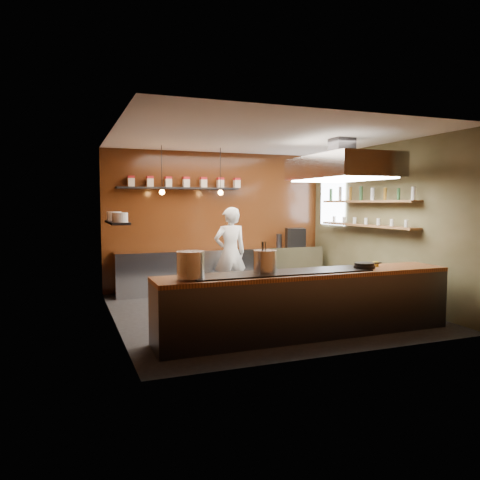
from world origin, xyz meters
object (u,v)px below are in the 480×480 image
stockpot_large (190,265)px  chef (230,253)px  extractor_hood (341,167)px  stockpot_small (265,261)px  espresso_machine (295,237)px

stockpot_large → chef: 3.35m
stockpot_large → chef: size_ratio=0.19×
extractor_hood → stockpot_small: bearing=-149.3°
stockpot_large → extractor_hood: bearing=22.6°
extractor_hood → espresso_machine: bearing=80.3°
stockpot_small → stockpot_large: bearing=-174.6°
extractor_hood → chef: (-1.45, 1.68, -1.60)m
espresso_machine → extractor_hood: bearing=-81.5°
extractor_hood → stockpot_large: extractor_hood is taller
stockpot_large → espresso_machine: size_ratio=0.84×
stockpot_large → stockpot_small: 1.08m
stockpot_small → espresso_machine: espresso_machine is taller
extractor_hood → chef: size_ratio=1.11×
stockpot_small → espresso_machine: bearing=56.9°
espresso_machine → stockpot_large: bearing=-114.5°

